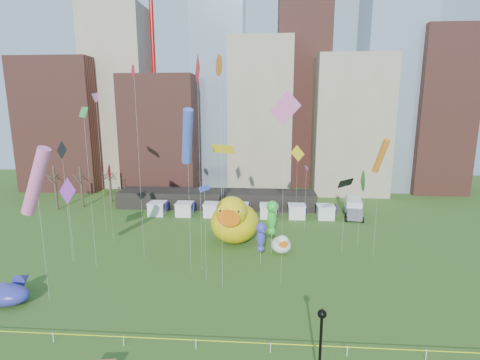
# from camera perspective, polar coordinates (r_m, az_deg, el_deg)

# --- Properties ---
(ground) EXTENTS (160.00, 160.00, 0.00)m
(ground) POSITION_cam_1_polar(r_m,az_deg,el_deg) (32.43, -6.95, -24.98)
(ground) COLOR #3A571B
(ground) RESTS_ON ground
(skyline) EXTENTS (101.00, 23.00, 68.00)m
(skyline) POSITION_cam_1_polar(r_m,az_deg,el_deg) (86.69, 2.05, 12.96)
(skyline) COLOR brown
(skyline) RESTS_ON ground
(pavilion) EXTENTS (38.00, 6.00, 3.20)m
(pavilion) POSITION_cam_1_polar(r_m,az_deg,el_deg) (70.43, -3.72, -3.01)
(pavilion) COLOR black
(pavilion) RESTS_ON ground
(vendor_tents) EXTENTS (33.24, 2.80, 2.40)m
(vendor_tents) POSITION_cam_1_polar(r_m,az_deg,el_deg) (64.31, 0.01, -4.86)
(vendor_tents) COLOR white
(vendor_tents) RESTS_ON ground
(bare_trees) EXTENTS (8.44, 6.44, 8.50)m
(bare_trees) POSITION_cam_1_polar(r_m,az_deg,el_deg) (76.57, -23.70, -0.94)
(bare_trees) COLOR #382B21
(bare_trees) RESTS_ON ground
(caution_tape) EXTENTS (50.00, 0.06, 0.90)m
(caution_tape) POSITION_cam_1_polar(r_m,az_deg,el_deg) (32.03, -6.98, -24.00)
(caution_tape) COLOR white
(caution_tape) RESTS_ON ground
(big_duck) EXTENTS (7.58, 9.79, 7.33)m
(big_duck) POSITION_cam_1_polar(r_m,az_deg,el_deg) (51.67, -0.95, -6.38)
(big_duck) COLOR yellow
(big_duck) RESTS_ON ground
(small_duck) EXTENTS (3.01, 3.77, 2.77)m
(small_duck) POSITION_cam_1_polar(r_m,az_deg,el_deg) (49.05, 6.56, -10.05)
(small_duck) COLOR white
(small_duck) RESTS_ON ground
(seahorse_green) EXTENTS (1.91, 2.19, 7.31)m
(seahorse_green) POSITION_cam_1_polar(r_m,az_deg,el_deg) (47.39, 5.07, -5.53)
(seahorse_green) COLOR silver
(seahorse_green) RESTS_ON ground
(seahorse_purple) EXTENTS (1.53, 1.77, 5.44)m
(seahorse_purple) POSITION_cam_1_polar(r_m,az_deg,el_deg) (44.58, 3.29, -8.67)
(seahorse_purple) COLOR silver
(seahorse_purple) RESTS_ON ground
(whale_inflatable) EXTENTS (5.57, 6.99, 2.39)m
(whale_inflatable) POSITION_cam_1_polar(r_m,az_deg,el_deg) (44.17, -33.17, -14.74)
(whale_inflatable) COLOR #413797
(whale_inflatable) RESTS_ON ground
(lamppost) EXTENTS (0.62, 0.62, 5.99)m
(lamppost) POSITION_cam_1_polar(r_m,az_deg,el_deg) (27.52, 12.64, -23.28)
(lamppost) COLOR black
(lamppost) RESTS_ON footpath
(box_truck) EXTENTS (3.71, 7.51, 3.06)m
(box_truck) POSITION_cam_1_polar(r_m,az_deg,el_deg) (67.49, 17.46, -4.21)
(box_truck) COLOR silver
(box_truck) RESTS_ON ground
(kite_0) EXTENTS (1.15, 3.21, 24.77)m
(kite_0) POSITION_cam_1_polar(r_m,az_deg,el_deg) (40.74, -6.71, 16.29)
(kite_0) COLOR silver
(kite_0) RESTS_ON ground
(kite_1) EXTENTS (3.11, 1.73, 20.87)m
(kite_1) POSITION_cam_1_polar(r_m,az_deg,el_deg) (37.22, 7.12, 10.83)
(kite_1) COLOR silver
(kite_1) RESTS_ON ground
(kite_2) EXTENTS (1.93, 1.14, 15.30)m
(kite_2) POSITION_cam_1_polar(r_m,az_deg,el_deg) (47.79, -26.31, 3.85)
(kite_2) COLOR silver
(kite_2) RESTS_ON ground
(kite_3) EXTENTS (2.68, 3.43, 19.21)m
(kite_3) POSITION_cam_1_polar(r_m,az_deg,el_deg) (45.00, -23.51, 9.69)
(kite_3) COLOR silver
(kite_3) RESTS_ON ground
(kite_4) EXTENTS (3.46, 2.58, 14.18)m
(kite_4) POSITION_cam_1_polar(r_m,az_deg,el_deg) (49.32, -2.72, 4.88)
(kite_4) COLOR silver
(kite_4) RESTS_ON ground
(kite_5) EXTENTS (2.29, 3.85, 19.18)m
(kite_5) POSITION_cam_1_polar(r_m,az_deg,el_deg) (39.90, -8.34, 6.76)
(kite_5) COLOR silver
(kite_5) RESTS_ON ground
(kite_6) EXTENTS (1.53, 2.77, 15.56)m
(kite_6) POSITION_cam_1_polar(r_m,az_deg,el_deg) (47.70, 21.37, 3.56)
(kite_6) COLOR silver
(kite_6) RESTS_ON ground
(kite_7) EXTENTS (0.46, 1.62, 10.37)m
(kite_7) POSITION_cam_1_polar(r_m,az_deg,el_deg) (55.79, 10.46, 1.77)
(kite_7) COLOR silver
(kite_7) RESTS_ON ground
(kite_8) EXTENTS (0.88, 1.35, 24.07)m
(kite_8) POSITION_cam_1_polar(r_m,az_deg,el_deg) (45.66, -16.42, 15.99)
(kite_8) COLOR silver
(kite_8) RESTS_ON ground
(kite_9) EXTENTS (2.66, 3.51, 21.12)m
(kite_9) POSITION_cam_1_polar(r_m,az_deg,el_deg) (57.39, -21.82, 11.90)
(kite_9) COLOR silver
(kite_9) RESTS_ON ground
(kite_10) EXTENTS (2.49, 2.59, 9.96)m
(kite_10) POSITION_cam_1_polar(r_m,az_deg,el_deg) (49.03, 16.36, -0.48)
(kite_10) COLOR silver
(kite_10) RESTS_ON ground
(kite_11) EXTENTS (0.77, 2.89, 10.79)m
(kite_11) POSITION_cam_1_polar(r_m,az_deg,el_deg) (51.71, 18.67, -0.12)
(kite_11) COLOR silver
(kite_11) RESTS_ON ground
(kite_12) EXTENTS (2.32, 1.38, 13.29)m
(kite_12) POSITION_cam_1_polar(r_m,az_deg,el_deg) (58.21, 9.09, 4.01)
(kite_12) COLOR silver
(kite_12) RESTS_ON ground
(kite_13) EXTENTS (0.98, 1.77, 10.96)m
(kite_13) POSITION_cam_1_polar(r_m,az_deg,el_deg) (38.73, -5.63, -1.50)
(kite_13) COLOR silver
(kite_13) RESTS_ON ground
(kite_14) EXTENTS (0.92, 1.98, 24.12)m
(kite_14) POSITION_cam_1_polar(r_m,az_deg,el_deg) (36.29, -3.15, 17.52)
(kite_14) COLOR silver
(kite_14) RESTS_ON ground
(kite_15) EXTENTS (3.02, 1.61, 10.91)m
(kite_15) POSITION_cam_1_polar(r_m,az_deg,el_deg) (48.40, -25.61, -1.67)
(kite_15) COLOR silver
(kite_15) RESTS_ON ground
(kite_16) EXTENTS (1.01, 2.22, 11.42)m
(kite_16) POSITION_cam_1_polar(r_m,az_deg,el_deg) (53.40, -20.09, 1.15)
(kite_16) COLOR silver
(kite_16) RESTS_ON ground
(kite_17) EXTENTS (4.20, 2.14, 15.79)m
(kite_17) POSITION_cam_1_polar(r_m,az_deg,el_deg) (38.87, -29.55, -0.21)
(kite_17) COLOR silver
(kite_17) RESTS_ON ground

